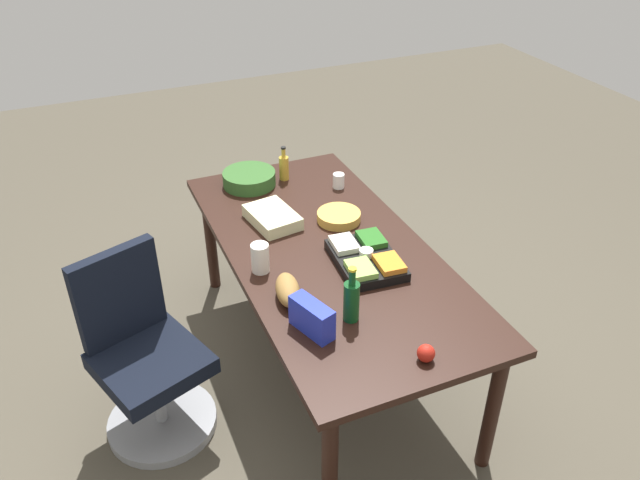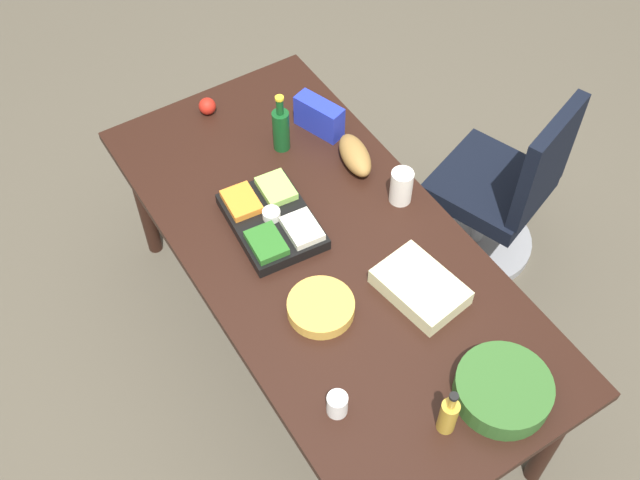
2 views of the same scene
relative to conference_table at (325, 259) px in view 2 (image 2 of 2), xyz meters
name	(u,v)px [view 2 (image 2 of 2)]	position (x,y,z in m)	size (l,w,h in m)	color
ground_plane	(325,349)	(0.00, 0.00, -0.70)	(10.00, 10.00, 0.00)	#4F483B
conference_table	(325,259)	(0.00, 0.00, 0.00)	(2.10, 1.00, 0.78)	black
office_chair	(498,199)	(-0.06, 1.01, -0.32)	(0.62, 0.61, 0.99)	gray
dressing_bottle	(448,415)	(0.83, -0.07, 0.16)	(0.06, 0.06, 0.22)	gold
wine_bottle	(281,129)	(-0.55, 0.13, 0.18)	(0.08, 0.08, 0.28)	#11481D
salad_bowl	(503,390)	(0.84, 0.16, 0.12)	(0.32, 0.32, 0.09)	#2F5C26
bread_loaf	(355,155)	(-0.31, 0.34, 0.13)	(0.24, 0.11, 0.10)	olive
apple_red	(207,106)	(-0.91, -0.04, 0.12)	(0.08, 0.08, 0.08)	#B21F14
mayo_jar	(401,186)	(-0.04, 0.38, 0.15)	(0.09, 0.09, 0.15)	white
veggie_tray	(272,220)	(-0.20, -0.12, 0.11)	(0.44, 0.33, 0.09)	black
paper_cup	(337,404)	(0.60, -0.33, 0.12)	(0.07, 0.07, 0.09)	white
sheet_cake	(420,287)	(0.36, 0.18, 0.11)	(0.32, 0.22, 0.07)	beige
chip_bowl	(321,307)	(0.24, -0.17, 0.10)	(0.24, 0.24, 0.05)	gold
chip_bag_blue	(319,116)	(-0.56, 0.32, 0.15)	(0.22, 0.08, 0.15)	#2333BC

